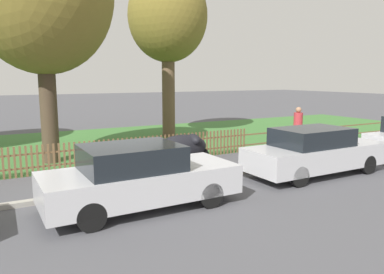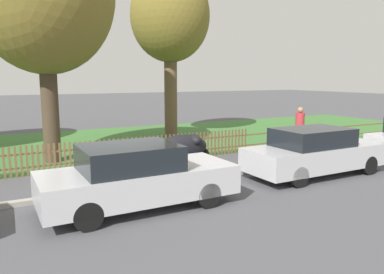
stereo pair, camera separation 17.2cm
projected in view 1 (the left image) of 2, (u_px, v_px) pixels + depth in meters
name	position (u px, v px, depth m)	size (l,w,h in m)	color
ground_plane	(115.00, 194.00, 9.39)	(120.00, 120.00, 0.00)	#4C4C51
kerb_stone	(113.00, 190.00, 9.47)	(41.17, 0.20, 0.12)	#9E998E
grass_strip	(62.00, 146.00, 15.88)	(41.17, 9.33, 0.01)	#3D7033
park_fence	(87.00, 155.00, 11.77)	(41.17, 0.05, 0.93)	brown
parked_car_black_saloon	(139.00, 177.00, 8.29)	(4.33, 1.83, 1.44)	#BCBCC1
parked_car_navy_estate	(315.00, 151.00, 11.16)	(4.59, 1.69, 1.42)	#BCBCC1
covered_motorcycle	(183.00, 147.00, 12.04)	(1.95, 0.76, 1.08)	black
tree_far_left	(168.00, 18.00, 17.65)	(3.76, 3.76, 7.93)	brown
pedestrian_near_fence	(298.00, 126.00, 14.94)	(0.46, 0.46, 1.74)	slate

